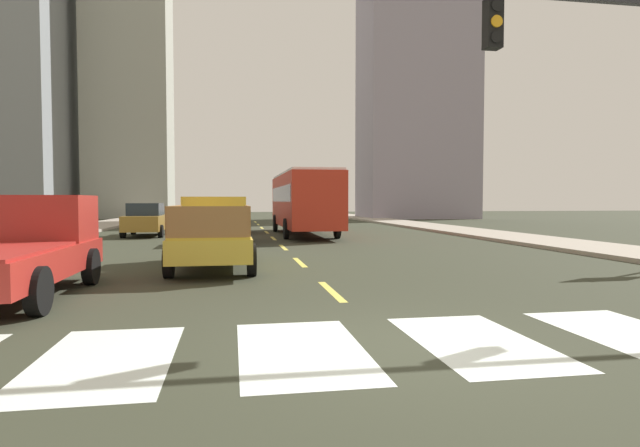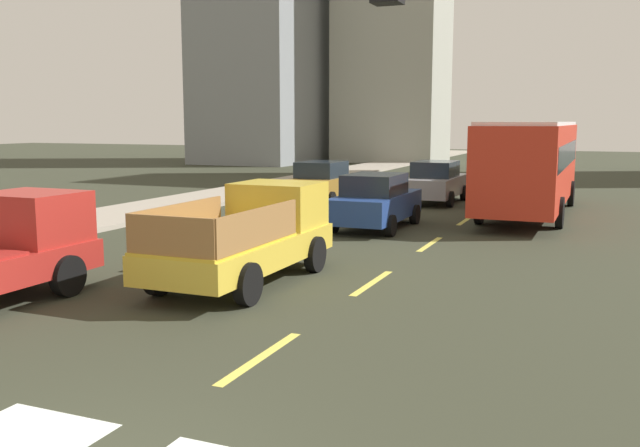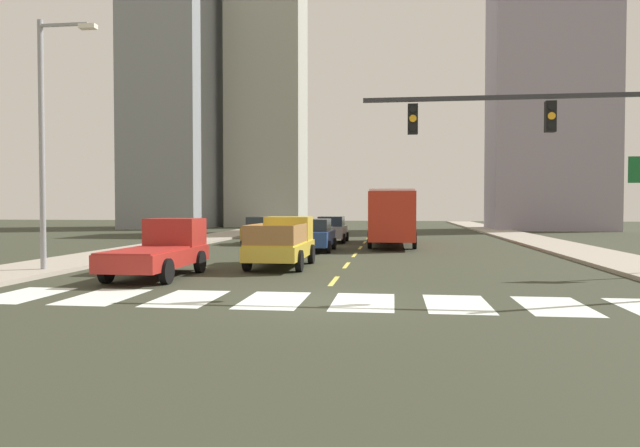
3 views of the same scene
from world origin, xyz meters
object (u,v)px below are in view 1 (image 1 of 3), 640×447
at_px(pickup_dark, 23,248).
at_px(city_bus, 303,199).
at_px(sedan_near_right, 225,224).
at_px(sedan_far, 229,218).
at_px(pickup_stakebed, 213,233).
at_px(sedan_mid, 146,220).

relative_size(pickup_dark, city_bus, 0.48).
distance_m(sedan_near_right, sedan_far, 7.59).
distance_m(pickup_stakebed, pickup_dark, 5.17).
bearing_deg(pickup_stakebed, city_bus, 72.68).
bearing_deg(sedan_near_right, pickup_dark, -107.75).
distance_m(pickup_dark, city_bus, 18.48).
relative_size(pickup_stakebed, sedan_far, 1.18).
bearing_deg(pickup_dark, city_bus, 63.47).
bearing_deg(city_bus, sedan_far, 150.93).
bearing_deg(sedan_far, sedan_mid, -156.05).
bearing_deg(sedan_near_right, city_bus, 51.87).
distance_m(pickup_dark, sedan_mid, 17.16).
relative_size(pickup_dark, sedan_mid, 1.18).
xyz_separation_m(sedan_mid, sedan_far, (4.24, 1.95, 0.00)).
relative_size(pickup_dark, sedan_near_right, 1.18).
xyz_separation_m(sedan_mid, sedan_near_right, (4.13, -5.64, 0.00)).
distance_m(pickup_dark, sedan_far, 19.49).
bearing_deg(pickup_dark, sedan_far, 77.21).
xyz_separation_m(city_bus, sedan_near_right, (-4.10, -5.18, -1.09)).
bearing_deg(sedan_mid, sedan_near_right, -55.49).
distance_m(pickup_stakebed, city_bus, 13.66).
bearing_deg(city_bus, pickup_dark, -113.10).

